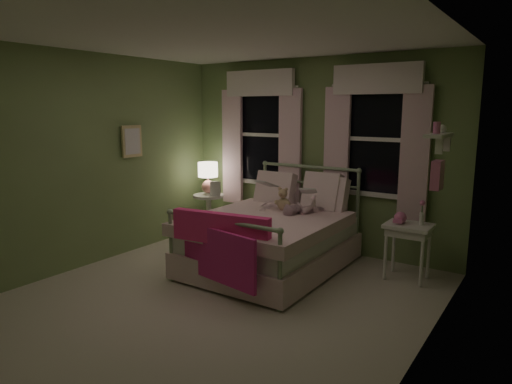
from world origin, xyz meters
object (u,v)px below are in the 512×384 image
Objects in this scene: child_left at (271,187)px; nightstand_left at (209,210)px; teddy_bear at (283,201)px; bed at (272,238)px; child_right at (310,187)px; nightstand_right at (408,233)px; table_lamp at (208,175)px.

nightstand_left is (-1.25, 0.22, -0.50)m from child_left.
teddy_bear is 1.62m from nightstand_left.
bed is 0.50m from teddy_bear.
child_left is 1.37m from nightstand_left.
child_right is at bearing 57.61° from bed.
bed is 2.53× the size of child_right.
bed is 3.18× the size of nightstand_right.
table_lamp is 3.04m from nightstand_right.
table_lamp is (0.00, 0.00, 0.54)m from nightstand_left.
bed is 0.75m from child_left.
child_left is 1.80m from nightstand_right.
nightstand_right is at bearing 10.15° from teddy_bear.
bed reaches higher than table_lamp.
table_lamp is at bearing 165.97° from teddy_bear.
bed is 6.85× the size of teddy_bear.
child_right is (0.56, 0.00, 0.05)m from child_left.
child_right reaches higher than teddy_bear.
child_left is 0.56m from child_right.
child_left is at bearing 123.42° from bed.
nightstand_left is 1.39× the size of table_lamp.
teddy_bear is at bearing 142.27° from child_left.
nightstand_left is at bearing 180.00° from table_lamp.
nightstand_left is (-1.81, 0.22, -0.55)m from child_right.
child_left is 0.35m from teddy_bear.
child_right is 1.24× the size of nightstand_left.
child_right is at bearing -174.92° from nightstand_right.
child_right is 1.26× the size of nightstand_right.
child_left is 1.10× the size of nightstand_right.
bed is 2.90× the size of child_left.
child_right is 0.37m from teddy_bear.
bed is 0.79m from child_right.
nightstand_right is at bearing -2.24° from table_lamp.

